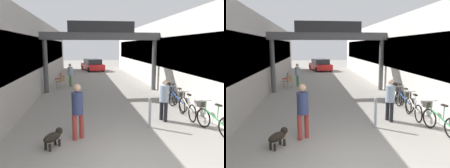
% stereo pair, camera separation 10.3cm
% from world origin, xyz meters
% --- Properties ---
extents(storefront_left, '(3.00, 26.00, 4.38)m').
position_xyz_m(storefront_left, '(-5.09, 11.00, 2.19)').
color(storefront_left, '#9E9993').
rests_on(storefront_left, ground_plane).
extents(storefront_right, '(3.00, 26.00, 4.38)m').
position_xyz_m(storefront_right, '(5.09, 11.00, 2.19)').
color(storefront_right, beige).
rests_on(storefront_right, ground_plane).
extents(arcade_sign_gateway, '(7.40, 0.47, 4.24)m').
position_xyz_m(arcade_sign_gateway, '(0.00, 8.91, 3.03)').
color(arcade_sign_gateway, '#4C4C4F').
rests_on(arcade_sign_gateway, ground_plane).
extents(pedestrian_with_dog, '(0.47, 0.47, 1.69)m').
position_xyz_m(pedestrian_with_dog, '(-1.31, 1.88, 0.97)').
color(pedestrian_with_dog, '#99332D').
rests_on(pedestrian_with_dog, ground_plane).
extents(pedestrian_companion, '(0.43, 0.43, 1.59)m').
position_xyz_m(pedestrian_companion, '(1.84, 3.12, 0.90)').
color(pedestrian_companion, black).
rests_on(pedestrian_companion, ground_plane).
extents(pedestrian_carrying_crate, '(0.41, 0.41, 1.58)m').
position_xyz_m(pedestrian_carrying_crate, '(-2.03, 10.96, 0.90)').
color(pedestrian_carrying_crate, '#4C7F47').
rests_on(pedestrian_carrying_crate, ground_plane).
extents(dog_on_leash, '(0.60, 0.68, 0.50)m').
position_xyz_m(dog_on_leash, '(-1.97, 1.40, 0.31)').
color(dog_on_leash, black).
rests_on(dog_on_leash, ground_plane).
extents(bicycle_green_nearest, '(0.47, 1.67, 0.98)m').
position_xyz_m(bicycle_green_nearest, '(3.03, 1.90, 0.44)').
color(bicycle_green_nearest, black).
rests_on(bicycle_green_nearest, ground_plane).
extents(bicycle_silver_second, '(0.46, 1.69, 0.98)m').
position_xyz_m(bicycle_silver_second, '(2.88, 3.45, 0.44)').
color(bicycle_silver_second, black).
rests_on(bicycle_silver_second, ground_plane).
extents(bicycle_blue_third, '(0.46, 1.69, 0.98)m').
position_xyz_m(bicycle_blue_third, '(3.01, 4.65, 0.44)').
color(bicycle_blue_third, black).
rests_on(bicycle_blue_third, ground_plane).
extents(bicycle_black_farthest, '(0.46, 1.69, 0.98)m').
position_xyz_m(bicycle_black_farthest, '(3.22, 5.77, 0.44)').
color(bicycle_black_farthest, black).
rests_on(bicycle_black_farthest, ground_plane).
extents(bollard_post_metal, '(0.10, 0.10, 1.06)m').
position_xyz_m(bollard_post_metal, '(1.11, 2.51, 0.54)').
color(bollard_post_metal, gray).
rests_on(bollard_post_metal, ground_plane).
extents(cafe_chair_wood_nearer, '(0.56, 0.56, 0.89)m').
position_xyz_m(cafe_chair_wood_nearer, '(-2.59, 10.19, 0.54)').
color(cafe_chair_wood_nearer, gray).
rests_on(cafe_chair_wood_nearer, ground_plane).
extents(cafe_chair_red_farther, '(0.46, 0.46, 0.89)m').
position_xyz_m(cafe_chair_red_farther, '(-2.86, 11.46, 0.54)').
color(cafe_chair_red_farther, gray).
rests_on(cafe_chair_red_farther, ground_plane).
extents(parked_car_red, '(2.67, 4.31, 1.33)m').
position_xyz_m(parked_car_red, '(-0.06, 20.85, 0.64)').
color(parked_car_red, red).
rests_on(parked_car_red, ground_plane).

